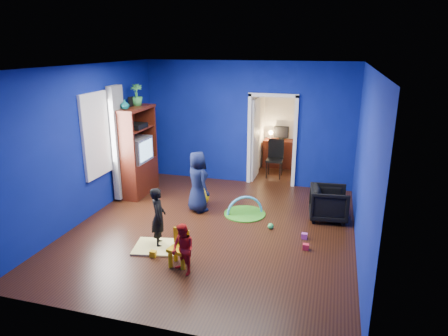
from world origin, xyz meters
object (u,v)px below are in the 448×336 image
(hopper_ball, at_px, (200,197))
(play_mat, at_px, (245,214))
(child_navy, at_px, (198,182))
(folding_chair, at_px, (275,160))
(vase, at_px, (125,104))
(tv_armoire, at_px, (135,151))
(study_desk, at_px, (280,153))
(toddler_red, at_px, (183,250))
(armchair, at_px, (329,203))
(kid_chair, at_px, (179,250))
(crt_tv, at_px, (137,150))
(child_black, at_px, (158,217))

(hopper_ball, distance_m, play_mat, 1.04)
(child_navy, height_order, folding_chair, child_navy)
(vase, xyz_separation_m, tv_armoire, (0.00, 0.30, -1.08))
(child_navy, relative_size, study_desk, 1.41)
(vase, bearing_deg, toddler_red, -48.89)
(child_navy, bearing_deg, study_desk, -66.17)
(child_navy, xyz_separation_m, toddler_red, (0.57, -2.27, -0.23))
(toddler_red, bearing_deg, folding_chair, 116.60)
(armchair, relative_size, hopper_ball, 1.78)
(kid_chair, distance_m, study_desk, 5.65)
(child_navy, distance_m, crt_tv, 1.78)
(hopper_ball, relative_size, folding_chair, 0.43)
(child_black, distance_m, kid_chair, 0.80)
(armchair, height_order, crt_tv, crt_tv)
(toddler_red, relative_size, study_desk, 0.88)
(toddler_red, xyz_separation_m, kid_chair, (-0.15, 0.20, -0.14))
(armchair, xyz_separation_m, hopper_ball, (-2.61, -0.05, -0.12))
(hopper_ball, bearing_deg, kid_chair, -78.59)
(study_desk, bearing_deg, hopper_ball, -110.05)
(folding_chair, bearing_deg, kid_chair, -98.92)
(crt_tv, relative_size, study_desk, 0.80)
(armchair, relative_size, kid_chair, 1.42)
(crt_tv, bearing_deg, child_black, -55.36)
(toddler_red, distance_m, folding_chair, 4.88)
(child_navy, bearing_deg, tv_armoire, 22.25)
(vase, bearing_deg, folding_chair, 38.93)
(child_black, bearing_deg, crt_tv, 8.78)
(crt_tv, relative_size, hopper_ball, 1.76)
(study_desk, bearing_deg, vase, -131.06)
(kid_chair, bearing_deg, play_mat, 88.03)
(armchair, relative_size, tv_armoire, 0.36)
(armchair, xyz_separation_m, folding_chair, (-1.41, 2.28, 0.14))
(kid_chair, height_order, study_desk, study_desk)
(play_mat, bearing_deg, child_navy, -175.82)
(kid_chair, xyz_separation_m, study_desk, (0.73, 5.61, 0.12))
(tv_armoire, height_order, hopper_ball, tv_armoire)
(child_black, relative_size, vase, 5.26)
(armchair, bearing_deg, vase, 84.26)
(tv_armoire, bearing_deg, child_navy, -19.59)
(vase, bearing_deg, crt_tv, 82.41)
(crt_tv, height_order, hopper_ball, crt_tv)
(child_black, height_order, tv_armoire, tv_armoire)
(child_navy, distance_m, vase, 2.22)
(child_black, relative_size, hopper_ball, 2.56)
(tv_armoire, xyz_separation_m, kid_chair, (2.09, -2.67, -0.73))
(hopper_ball, bearing_deg, tv_armoire, 167.99)
(crt_tv, distance_m, hopper_ball, 1.82)
(child_navy, height_order, play_mat, child_navy)
(vase, xyz_separation_m, folding_chair, (2.82, 2.28, -1.60))
(armchair, height_order, play_mat, armchair)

